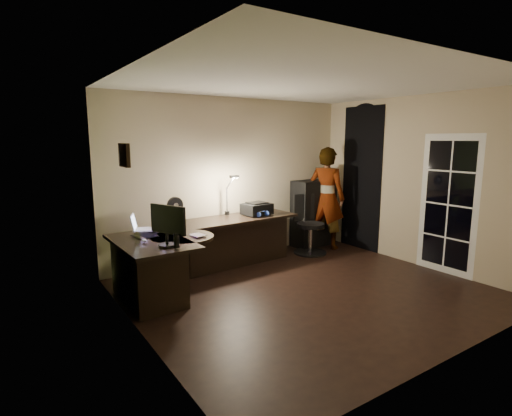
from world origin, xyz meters
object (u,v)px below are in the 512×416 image
office_chair (311,225)px  person (327,198)px  desk_left (152,270)px  desk_right (235,241)px  cabinet (313,213)px  monitor (167,231)px

office_chair → person: size_ratio=0.55×
desk_left → desk_right: bearing=21.4°
desk_left → cabinet: size_ratio=1.07×
monitor → desk_left: bearing=76.0°
desk_left → person: person is taller
office_chair → desk_left: bearing=-162.8°
desk_left → cabinet: 3.60m
cabinet → office_chair: cabinet is taller
desk_left → person: (3.56, 0.63, 0.55)m
desk_left → office_chair: 3.09m
office_chair → person: (0.51, 0.15, 0.42)m
desk_left → monitor: (0.07, -0.38, 0.57)m
desk_left → person: 3.66m
desk_left → person: size_ratio=0.71×
desk_right → office_chair: 1.45m
desk_left → office_chair: (3.05, 0.48, 0.13)m
desk_right → person: 2.02m
desk_right → person: (1.94, -0.05, 0.55)m
desk_right → monitor: bearing=-148.9°
monitor → office_chair: 3.14m
office_chair → person: person is taller
office_chair → person: 0.67m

